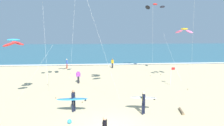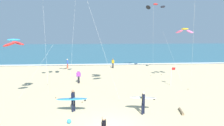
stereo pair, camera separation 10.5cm
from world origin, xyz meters
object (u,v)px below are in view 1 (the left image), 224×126
object	(u,v)px
kite_arc_golden_near	(184,31)
bystander_yellow_top	(112,63)
beach_ball	(70,121)
lifeguard_flag	(171,74)
kite_arc_scarlet_low	(155,6)
driftwood_log	(181,111)
surfer_third	(73,99)
bystander_blue_top	(67,64)
kite_arc_cobalt_high	(14,43)
surfer_lead	(143,100)
bystander_purple_top	(78,77)

from	to	relation	value
kite_arc_golden_near	bystander_yellow_top	distance (m)	12.96
kite_arc_golden_near	beach_ball	xyz separation A→B (m)	(-11.94, -9.67, -5.93)
bystander_yellow_top	lifeguard_flag	size ratio (longest dim) A/B	0.76
kite_arc_scarlet_low	driftwood_log	world-z (taller)	kite_arc_scarlet_low
surfer_third	bystander_blue_top	world-z (taller)	surfer_third
kite_arc_cobalt_high	bystander_yellow_top	size ratio (longest dim) A/B	3.38
bystander_yellow_top	lifeguard_flag	bearing A→B (deg)	-60.96
surfer_lead	beach_ball	size ratio (longest dim) A/B	7.09
beach_ball	surfer_third	bearing A→B (deg)	89.36
kite_arc_golden_near	bystander_blue_top	world-z (taller)	kite_arc_golden_near
kite_arc_golden_near	lifeguard_flag	world-z (taller)	kite_arc_golden_near
kite_arc_golden_near	bystander_purple_top	distance (m)	13.44
bystander_purple_top	driftwood_log	distance (m)	12.11
lifeguard_flag	surfer_lead	bearing A→B (deg)	-125.01
kite_arc_scarlet_low	lifeguard_flag	size ratio (longest dim) A/B	4.68
kite_arc_golden_near	kite_arc_cobalt_high	world-z (taller)	kite_arc_golden_near
kite_arc_cobalt_high	kite_arc_golden_near	bearing A→B (deg)	16.04
kite_arc_cobalt_high	bystander_blue_top	bearing A→B (deg)	82.25
surfer_third	kite_arc_golden_near	xyz separation A→B (m)	(11.92, 8.00, 5.03)
kite_arc_cobalt_high	bystander_purple_top	world-z (taller)	kite_arc_cobalt_high
surfer_third	beach_ball	size ratio (longest dim) A/B	8.42
bystander_blue_top	lifeguard_flag	distance (m)	17.13
driftwood_log	surfer_lead	bearing A→B (deg)	178.61
bystander_purple_top	driftwood_log	world-z (taller)	bystander_purple_top
kite_arc_scarlet_low	bystander_blue_top	size ratio (longest dim) A/B	6.18
lifeguard_flag	beach_ball	xyz separation A→B (m)	(-10.07, -8.17, -1.13)
surfer_lead	lifeguard_flag	bearing A→B (deg)	54.99
bystander_blue_top	bystander_purple_top	size ratio (longest dim) A/B	1.00
lifeguard_flag	driftwood_log	size ratio (longest dim) A/B	1.97
surfer_lead	kite_arc_cobalt_high	size ratio (longest dim) A/B	0.37
bystander_yellow_top	driftwood_log	xyz separation A→B (m)	(3.85, -17.54, -0.72)
bystander_purple_top	beach_ball	world-z (taller)	bystander_purple_top
surfer_lead	lifeguard_flag	world-z (taller)	lifeguard_flag
surfer_lead	bystander_purple_top	xyz separation A→B (m)	(-5.63, 8.50, -0.23)
bystander_purple_top	kite_arc_cobalt_high	bearing A→B (deg)	-133.73
kite_arc_cobalt_high	kite_arc_scarlet_low	xyz separation A→B (m)	(15.02, 9.78, 4.41)
lifeguard_flag	kite_arc_cobalt_high	bearing A→B (deg)	-167.34
surfer_lead	beach_ball	bearing A→B (deg)	-166.88
beach_ball	bystander_blue_top	bearing A→B (deg)	99.76
kite_arc_cobalt_high	driftwood_log	size ratio (longest dim) A/B	5.02
bystander_yellow_top	beach_ball	xyz separation A→B (m)	(-4.24, -18.68, -0.67)
surfer_lead	driftwood_log	size ratio (longest dim) A/B	1.86
beach_ball	driftwood_log	distance (m)	8.17
surfer_third	kite_arc_scarlet_low	size ratio (longest dim) A/B	0.24
surfer_lead	kite_arc_golden_near	xyz separation A→B (m)	(6.74, 8.46, 5.03)
bystander_yellow_top	lifeguard_flag	world-z (taller)	lifeguard_flag
driftwood_log	kite_arc_cobalt_high	bearing A→B (deg)	164.79
surfer_lead	kite_arc_golden_near	size ratio (longest dim) A/B	0.31
bystander_purple_top	kite_arc_golden_near	bearing A→B (deg)	-0.20
lifeguard_flag	driftwood_log	distance (m)	7.40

